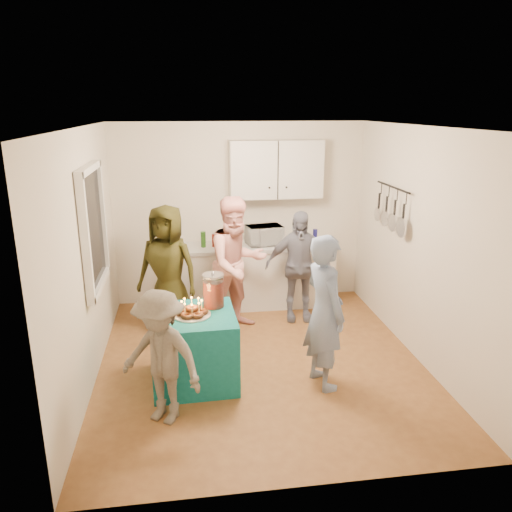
{
  "coord_description": "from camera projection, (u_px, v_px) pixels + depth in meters",
  "views": [
    {
      "loc": [
        -0.78,
        -5.07,
        2.79
      ],
      "look_at": [
        0.0,
        0.35,
        1.15
      ],
      "focal_mm": 35.0,
      "sensor_mm": 36.0,
      "label": 1
    }
  ],
  "objects": [
    {
      "name": "donut_cake",
      "position": [
        192.0,
        307.0,
        5.03
      ],
      "size": [
        0.38,
        0.38,
        0.18
      ],
      "primitive_type": null,
      "color": "#381C0C",
      "rests_on": "party_table"
    },
    {
      "name": "countertop",
      "position": [
        256.0,
        246.0,
        7.1
      ],
      "size": [
        2.24,
        0.62,
        0.05
      ],
      "primitive_type": "cube",
      "color": "beige",
      "rests_on": "counter"
    },
    {
      "name": "man_birthday",
      "position": [
        324.0,
        312.0,
        5.02
      ],
      "size": [
        0.52,
        0.67,
        1.61
      ],
      "primitive_type": "imported",
      "rotation": [
        0.0,
        0.0,
        1.82
      ],
      "color": "#7E91B7",
      "rests_on": "floor"
    },
    {
      "name": "child_near_left",
      "position": [
        161.0,
        357.0,
        4.47
      ],
      "size": [
        0.95,
        0.85,
        1.27
      ],
      "primitive_type": "imported",
      "rotation": [
        0.0,
        0.0,
        -0.58
      ],
      "color": "#5E554B",
      "rests_on": "floor"
    },
    {
      "name": "upper_cabinet",
      "position": [
        276.0,
        169.0,
        6.97
      ],
      "size": [
        1.3,
        0.3,
        0.8
      ],
      "primitive_type": "cube",
      "color": "white",
      "rests_on": "back_wall"
    },
    {
      "name": "ceiling",
      "position": [
        261.0,
        127.0,
        4.96
      ],
      "size": [
        4.0,
        4.0,
        0.0
      ],
      "primitive_type": "plane",
      "color": "white",
      "rests_on": "floor"
    },
    {
      "name": "woman_back_left",
      "position": [
        168.0,
        269.0,
        6.33
      ],
      "size": [
        0.94,
        0.8,
        1.64
      ],
      "primitive_type": "imported",
      "rotation": [
        0.0,
        0.0,
        -0.41
      ],
      "color": "#504C17",
      "rests_on": "floor"
    },
    {
      "name": "floor",
      "position": [
        260.0,
        361.0,
        5.71
      ],
      "size": [
        4.0,
        4.0,
        0.0
      ],
      "primitive_type": "plane",
      "color": "brown",
      "rests_on": "ground"
    },
    {
      "name": "left_wall",
      "position": [
        87.0,
        259.0,
        5.09
      ],
      "size": [
        4.0,
        4.0,
        0.0
      ],
      "primitive_type": "plane",
      "color": "silver",
      "rests_on": "floor"
    },
    {
      "name": "woman_back_center",
      "position": [
        237.0,
        264.0,
        6.33
      ],
      "size": [
        1.04,
        0.95,
        1.74
      ],
      "primitive_type": "imported",
      "rotation": [
        0.0,
        0.0,
        0.42
      ],
      "color": "#F98382",
      "rests_on": "floor"
    },
    {
      "name": "punch_jar",
      "position": [
        213.0,
        291.0,
        5.24
      ],
      "size": [
        0.22,
        0.22,
        0.34
      ],
      "primitive_type": "cylinder",
      "color": "red",
      "rests_on": "party_table"
    },
    {
      "name": "pot_rack",
      "position": [
        390.0,
        207.0,
        6.15
      ],
      "size": [
        0.12,
        1.0,
        0.6
      ],
      "primitive_type": "cube",
      "color": "black",
      "rests_on": "right_wall"
    },
    {
      "name": "right_wall",
      "position": [
        419.0,
        245.0,
        5.58
      ],
      "size": [
        4.0,
        4.0,
        0.0
      ],
      "primitive_type": "plane",
      "color": "silver",
      "rests_on": "floor"
    },
    {
      "name": "window_night",
      "position": [
        92.0,
        228.0,
        5.31
      ],
      "size": [
        0.04,
        1.0,
        1.2
      ],
      "primitive_type": "cube",
      "color": "black",
      "rests_on": "left_wall"
    },
    {
      "name": "back_wall",
      "position": [
        240.0,
        214.0,
        7.23
      ],
      "size": [
        3.6,
        3.6,
        0.0
      ],
      "primitive_type": "plane",
      "color": "silver",
      "rests_on": "floor"
    },
    {
      "name": "microwave",
      "position": [
        264.0,
        235.0,
        7.07
      ],
      "size": [
        0.54,
        0.41,
        0.27
      ],
      "primitive_type": "imported",
      "rotation": [
        0.0,
        0.0,
        0.17
      ],
      "color": "white",
      "rests_on": "countertop"
    },
    {
      "name": "party_table",
      "position": [
        194.0,
        348.0,
        5.2
      ],
      "size": [
        0.88,
        0.88,
        0.76
      ],
      "primitive_type": "cube",
      "rotation": [
        0.0,
        0.0,
        0.03
      ],
      "color": "#10696C",
      "rests_on": "floor"
    },
    {
      "name": "counter",
      "position": [
        256.0,
        276.0,
        7.23
      ],
      "size": [
        2.2,
        0.58,
        0.86
      ],
      "primitive_type": "cube",
      "color": "white",
      "rests_on": "floor"
    },
    {
      "name": "woman_back_right",
      "position": [
        298.0,
        266.0,
        6.65
      ],
      "size": [
        0.91,
        0.44,
        1.5
      ],
      "primitive_type": "imported",
      "rotation": [
        0.0,
        0.0,
        -0.08
      ],
      "color": "black",
      "rests_on": "floor"
    }
  ]
}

